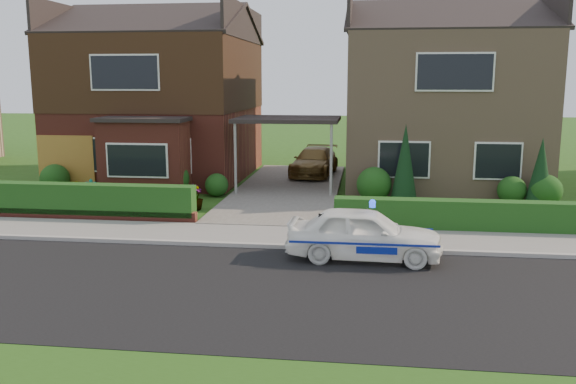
# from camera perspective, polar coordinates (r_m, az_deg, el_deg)

# --- Properties ---
(ground) EXTENTS (120.00, 120.00, 0.00)m
(ground) POSITION_cam_1_polar(r_m,az_deg,el_deg) (12.51, -6.52, -8.97)
(ground) COLOR #244A13
(ground) RESTS_ON ground
(road) EXTENTS (60.00, 6.00, 0.02)m
(road) POSITION_cam_1_polar(r_m,az_deg,el_deg) (12.51, -6.52, -8.97)
(road) COLOR black
(road) RESTS_ON ground
(kerb) EXTENTS (60.00, 0.16, 0.12)m
(kerb) POSITION_cam_1_polar(r_m,az_deg,el_deg) (15.34, -3.81, -5.01)
(kerb) COLOR #9E9993
(kerb) RESTS_ON ground
(sidewalk) EXTENTS (60.00, 2.00, 0.10)m
(sidewalk) POSITION_cam_1_polar(r_m,az_deg,el_deg) (16.33, -3.10, -4.07)
(sidewalk) COLOR slate
(sidewalk) RESTS_ON ground
(driveway) EXTENTS (3.80, 12.00, 0.12)m
(driveway) POSITION_cam_1_polar(r_m,az_deg,el_deg) (23.00, -0.01, 0.24)
(driveway) COLOR #666059
(driveway) RESTS_ON ground
(house_left) EXTENTS (7.50, 9.53, 7.25)m
(house_left) POSITION_cam_1_polar(r_m,az_deg,el_deg) (26.79, -11.74, 9.55)
(house_left) COLOR maroon
(house_left) RESTS_ON ground
(house_right) EXTENTS (7.50, 8.06, 7.25)m
(house_right) POSITION_cam_1_polar(r_m,az_deg,el_deg) (25.61, 14.02, 9.09)
(house_right) COLOR #9F7E61
(house_right) RESTS_ON ground
(carport_link) EXTENTS (3.80, 3.00, 2.77)m
(carport_link) POSITION_cam_1_polar(r_m,az_deg,el_deg) (22.63, -0.03, 6.70)
(carport_link) COLOR black
(carport_link) RESTS_ON ground
(garage_door) EXTENTS (2.20, 0.10, 2.10)m
(garage_door) POSITION_cam_1_polar(r_m,az_deg,el_deg) (24.32, -20.02, 2.53)
(garage_door) COLOR brown
(garage_door) RESTS_ON ground
(dwarf_wall) EXTENTS (7.70, 0.25, 0.36)m
(dwarf_wall) POSITION_cam_1_polar(r_m,az_deg,el_deg) (19.28, -19.67, -2.02)
(dwarf_wall) COLOR maroon
(dwarf_wall) RESTS_ON ground
(hedge_left) EXTENTS (7.50, 0.55, 0.90)m
(hedge_left) POSITION_cam_1_polar(r_m,az_deg,el_deg) (19.44, -19.43, -2.45)
(hedge_left) COLOR #193A12
(hedge_left) RESTS_ON ground
(hedge_right) EXTENTS (7.50, 0.55, 0.80)m
(hedge_right) POSITION_cam_1_polar(r_m,az_deg,el_deg) (17.55, 16.69, -3.65)
(hedge_right) COLOR #193A12
(hedge_right) RESTS_ON ground
(shrub_left_far) EXTENTS (1.08, 1.08, 1.08)m
(shrub_left_far) POSITION_cam_1_polar(r_m,az_deg,el_deg) (24.11, -20.97, 1.18)
(shrub_left_far) COLOR #193A12
(shrub_left_far) RESTS_ON ground
(shrub_left_mid) EXTENTS (1.32, 1.32, 1.32)m
(shrub_left_mid) POSITION_cam_1_polar(r_m,az_deg,el_deg) (22.13, -10.91, 1.22)
(shrub_left_mid) COLOR #193A12
(shrub_left_mid) RESTS_ON ground
(shrub_left_near) EXTENTS (0.84, 0.84, 0.84)m
(shrub_left_near) POSITION_cam_1_polar(r_m,az_deg,el_deg) (22.02, -6.69, 0.66)
(shrub_left_near) COLOR #193A12
(shrub_left_near) RESTS_ON ground
(shrub_right_near) EXTENTS (1.20, 1.20, 1.20)m
(shrub_right_near) POSITION_cam_1_polar(r_m,az_deg,el_deg) (21.15, 8.06, 0.72)
(shrub_right_near) COLOR #193A12
(shrub_right_near) RESTS_ON ground
(shrub_right_mid) EXTENTS (0.96, 0.96, 0.96)m
(shrub_right_mid) POSITION_cam_1_polar(r_m,az_deg,el_deg) (21.83, 20.21, 0.15)
(shrub_right_mid) COLOR #193A12
(shrub_right_mid) RESTS_ON ground
(shrub_right_far) EXTENTS (1.08, 1.08, 1.08)m
(shrub_right_far) POSITION_cam_1_polar(r_m,az_deg,el_deg) (21.78, 22.95, 0.11)
(shrub_right_far) COLOR #193A12
(shrub_right_far) RESTS_ON ground
(conifer_a) EXTENTS (0.90, 0.90, 2.60)m
(conifer_a) POSITION_cam_1_polar(r_m,az_deg,el_deg) (20.88, 10.86, 2.45)
(conifer_a) COLOR black
(conifer_a) RESTS_ON ground
(conifer_b) EXTENTS (0.90, 0.90, 2.20)m
(conifer_b) POSITION_cam_1_polar(r_m,az_deg,el_deg) (21.64, 22.55, 1.58)
(conifer_b) COLOR black
(conifer_b) RESTS_ON ground
(police_car) EXTENTS (3.31, 3.66, 1.39)m
(police_car) POSITION_cam_1_polar(r_m,az_deg,el_deg) (14.29, 7.13, -3.93)
(police_car) COLOR white
(police_car) RESTS_ON ground
(driveway_car) EXTENTS (2.03, 4.13, 1.16)m
(driveway_car) POSITION_cam_1_polar(r_m,az_deg,el_deg) (26.06, 2.49, 2.87)
(driveway_car) COLOR brown
(driveway_car) RESTS_ON driveway
(potted_plant_a) EXTENTS (0.52, 0.45, 0.84)m
(potted_plant_a) POSITION_cam_1_polar(r_m,az_deg,el_deg) (21.55, -17.94, 0.00)
(potted_plant_a) COLOR gray
(potted_plant_a) RESTS_ON ground
(potted_plant_b) EXTENTS (0.55, 0.49, 0.85)m
(potted_plant_b) POSITION_cam_1_polar(r_m,az_deg,el_deg) (21.39, -19.47, -0.16)
(potted_plant_b) COLOR gray
(potted_plant_b) RESTS_ON ground
(potted_plant_c) EXTENTS (0.54, 0.54, 0.82)m
(potted_plant_c) POSITION_cam_1_polar(r_m,az_deg,el_deg) (19.79, -8.61, -0.53)
(potted_plant_c) COLOR gray
(potted_plant_c) RESTS_ON ground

